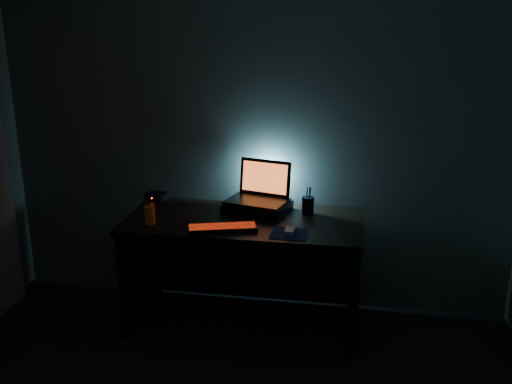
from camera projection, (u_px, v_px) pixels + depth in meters
The scene contains 10 objects.
room at pixel (153, 241), 1.95m from camera, with size 3.50×4.00×2.50m.
desk at pixel (245, 253), 3.75m from camera, with size 1.50×0.70×0.75m.
riser at pixel (257, 207), 3.76m from camera, with size 0.40×0.30×0.06m, color black.
laptop at pixel (260, 192), 3.77m from camera, with size 0.43×0.37×0.26m.
keyboard at pixel (222, 228), 3.43m from camera, with size 0.44×0.25×0.03m.
mousepad at pixel (290, 234), 3.37m from camera, with size 0.22×0.20×0.00m, color #0B1D4D.
mouse at pixel (290, 231), 3.36m from camera, with size 0.05×0.09×0.03m, color gray.
pen_cup at pixel (308, 205), 3.70m from camera, with size 0.08×0.08×0.11m, color black.
juice_glass at pixel (150, 215), 3.52m from camera, with size 0.07×0.07×0.11m, color orange.
router at pixel (156, 196), 4.00m from camera, with size 0.16×0.14×0.05m.
Camera 1 is at (0.65, -1.72, 1.99)m, focal length 40.00 mm.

